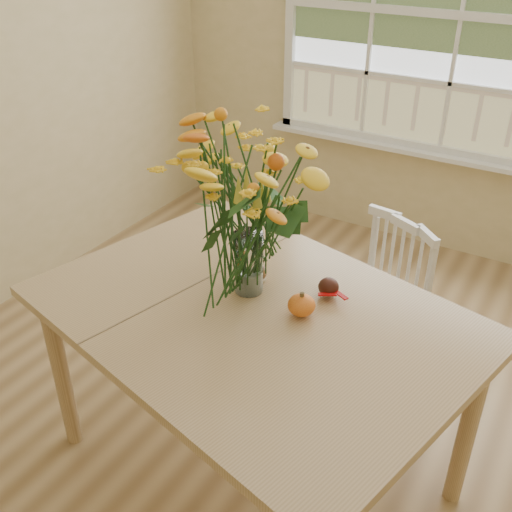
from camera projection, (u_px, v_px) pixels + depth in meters
The scene contains 9 objects.
floor at pixel (271, 455), 2.67m from camera, with size 4.00×4.50×0.01m, color olive.
wall_back at pixel (457, 49), 3.64m from camera, with size 4.00×0.02×2.70m, color #CDBD83.
window at pixel (461, 19), 3.52m from camera, with size 2.42×0.12×1.74m.
dining_table at pixel (253, 330), 2.24m from camera, with size 1.79×1.46×0.84m.
windsor_chair at pixel (381, 302), 2.82m from camera, with size 0.54×0.53×0.89m.
flower_vase at pixel (248, 203), 2.12m from camera, with size 0.52×0.52×0.62m.
pumpkin at pixel (301, 306), 2.15m from camera, with size 0.10×0.10×0.08m, color #E3591A.
turkey_figurine at pixel (258, 271), 2.34m from camera, with size 0.10×0.09×0.10m.
dark_gourd at pixel (328, 288), 2.25m from camera, with size 0.13×0.08×0.07m.
Camera 1 is at (0.89, -1.61, 2.13)m, focal length 42.00 mm.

